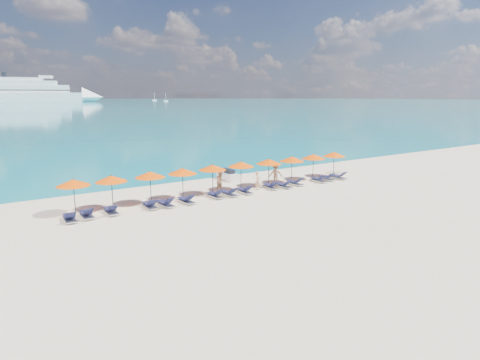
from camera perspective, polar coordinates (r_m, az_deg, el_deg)
ground at (r=27.35m, az=3.45°, el=-3.55°), size 1400.00×1400.00×0.00m
cruise_ship at (r=530.29m, az=-26.65°, el=11.00°), size 143.00×56.56×39.48m
sailboat_near at (r=528.58m, az=-10.50°, el=11.04°), size 5.64×1.88×10.34m
sailboat_far at (r=617.72m, az=-12.06°, el=11.09°), size 6.62×2.21×12.13m
jetski at (r=35.32m, az=-1.69°, el=0.65°), size 1.08×2.67×0.94m
beachgoer_a at (r=31.50m, az=2.50°, el=-0.09°), size 0.64×0.58×1.47m
beachgoer_b at (r=30.46m, az=-2.75°, el=-0.26°), size 0.84×0.48×1.72m
beachgoer_c at (r=33.47m, az=5.07°, el=0.88°), size 1.28×1.03×1.81m
umbrella_0 at (r=26.81m, az=-22.65°, el=-0.34°), size 2.10×2.10×2.28m
umbrella_1 at (r=27.23m, az=-17.84°, el=0.19°), size 2.10×2.10×2.28m
umbrella_2 at (r=27.96m, az=-12.69°, el=0.77°), size 2.10×2.10×2.28m
umbrella_3 at (r=28.81m, az=-8.19°, el=1.26°), size 2.10×2.10×2.28m
umbrella_4 at (r=30.08m, az=-3.93°, el=1.81°), size 2.10×2.10×2.28m
umbrella_5 at (r=31.40m, az=0.15°, el=2.26°), size 2.10×2.10×2.28m
umbrella_6 at (r=32.79m, az=4.12°, el=2.65°), size 2.10×2.10×2.28m
umbrella_7 at (r=34.30m, az=7.41°, el=2.98°), size 2.10×2.10×2.28m
umbrella_8 at (r=36.02m, az=10.41°, el=3.31°), size 2.10×2.10×2.28m
umbrella_9 at (r=37.79m, az=13.25°, el=3.59°), size 2.10×2.10×2.28m
lounger_0 at (r=25.75m, az=-23.07°, el=-4.95°), size 0.67×1.72×0.66m
lounger_1 at (r=26.14m, az=-20.99°, el=-4.54°), size 0.62×1.70×0.66m
lounger_2 at (r=26.45m, az=-17.90°, el=-4.13°), size 0.62×1.70×0.66m
lounger_3 at (r=27.07m, az=-12.71°, el=-3.47°), size 0.62×1.70×0.66m
lounger_4 at (r=27.27m, az=-10.54°, el=-3.26°), size 0.76×1.75×0.66m
lounger_5 at (r=27.89m, az=-7.66°, el=-2.83°), size 0.75×1.74×0.66m
lounger_6 at (r=29.15m, az=-3.58°, el=-2.10°), size 0.72×1.73×0.66m
lounger_7 at (r=29.62m, az=-1.56°, el=-1.85°), size 0.74×1.74×0.66m
lounger_8 at (r=30.38m, az=0.64°, el=-1.50°), size 0.65×1.71×0.66m
lounger_9 at (r=31.96m, az=4.37°, el=-0.85°), size 0.79×1.75×0.66m
lounger_10 at (r=32.43m, az=6.20°, el=-0.70°), size 0.75×1.74×0.66m
lounger_11 at (r=33.49m, az=7.79°, el=-0.34°), size 0.75×1.74×0.66m
lounger_12 at (r=34.97m, az=11.10°, el=0.07°), size 0.65×1.71×0.66m
lounger_13 at (r=35.89m, az=12.20°, el=0.32°), size 0.76×1.75×0.66m
lounger_14 at (r=36.70m, az=13.81°, el=0.50°), size 0.73×1.74×0.66m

